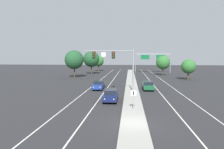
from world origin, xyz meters
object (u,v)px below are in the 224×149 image
object	(u,v)px
tree_far_left_c	(98,61)
car_oncoming_navy	(111,95)
median_sign_post	(134,97)
overhead_signal_mast	(117,61)
tree_far_left_b	(74,60)
tree_far_right_a	(163,62)
car_receding_green	(148,85)
tree_far_left_a	(91,59)
car_oncoming_blue	(99,85)
highway_sign_gantry	(153,56)
tree_far_right_b	(188,67)

from	to	relation	value
tree_far_left_c	car_oncoming_navy	bearing A→B (deg)	-79.35
median_sign_post	car_oncoming_navy	xyz separation A→B (m)	(-3.00, 4.64, -0.77)
car_oncoming_navy	tree_far_left_c	world-z (taller)	tree_far_left_c
overhead_signal_mast	tree_far_left_b	xyz separation A→B (m)	(-13.83, 23.18, -0.24)
tree_far_right_a	median_sign_post	bearing A→B (deg)	-103.25
car_receding_green	tree_far_left_c	distance (m)	49.64
tree_far_left_a	overhead_signal_mast	bearing A→B (deg)	-72.39
car_oncoming_navy	tree_far_left_b	xyz separation A→B (m)	(-13.42, 29.60, 4.32)
car_oncoming_navy	tree_far_left_b	size ratio (longest dim) A/B	0.57
tree_far_left_b	tree_far_left_c	distance (m)	26.97
overhead_signal_mast	car_oncoming_blue	distance (m)	6.61
tree_far_right_a	car_oncoming_navy	bearing A→B (deg)	-108.85
highway_sign_gantry	tree_far_right_b	distance (m)	24.06
tree_far_left_c	tree_far_left_a	distance (m)	15.08
median_sign_post	car_oncoming_navy	world-z (taller)	median_sign_post
car_oncoming_blue	tree_far_left_c	world-z (taller)	tree_far_left_c
car_receding_green	highway_sign_gantry	distance (m)	40.44
overhead_signal_mast	car_oncoming_navy	world-z (taller)	overhead_signal_mast
car_receding_green	tree_far_left_b	world-z (taller)	tree_far_left_b
car_receding_green	tree_far_right_a	distance (m)	29.98
tree_far_left_b	car_oncoming_blue	bearing A→B (deg)	-62.92
car_receding_green	tree_far_left_b	bearing A→B (deg)	134.09
highway_sign_gantry	tree_far_right_a	world-z (taller)	highway_sign_gantry
overhead_signal_mast	car_oncoming_navy	xyz separation A→B (m)	(-0.41, -6.42, -4.56)
median_sign_post	car_oncoming_blue	bearing A→B (deg)	113.49
overhead_signal_mast	tree_far_left_a	world-z (taller)	tree_far_left_a
car_oncoming_blue	tree_far_right_a	world-z (taller)	tree_far_right_a
tree_far_left_b	tree_far_left_a	xyz separation A→B (m)	(2.74, 11.75, 0.09)
overhead_signal_mast	tree_far_left_a	xyz separation A→B (m)	(-11.09, 34.94, -0.15)
tree_far_left_b	tree_far_left_c	size ratio (longest dim) A/B	1.21
highway_sign_gantry	tree_far_left_b	world-z (taller)	tree_far_left_b
tree_far_left_c	tree_far_left_a	world-z (taller)	tree_far_left_a
tree_far_left_b	tree_far_left_a	bearing A→B (deg)	76.89
median_sign_post	car_oncoming_navy	distance (m)	5.58
car_oncoming_navy	tree_far_right_b	bearing A→B (deg)	56.22
tree_far_right_b	tree_far_left_c	bearing A→B (deg)	133.37
tree_far_right_b	tree_far_right_a	xyz separation A→B (m)	(-4.52, 12.13, 0.69)
car_oncoming_blue	tree_far_right_b	xyz separation A→B (m)	(20.88, 16.86, 2.67)
median_sign_post	tree_far_left_a	world-z (taller)	tree_far_left_a
car_oncoming_navy	tree_far_right_b	world-z (taller)	tree_far_right_b
tree_far_right_b	car_oncoming_navy	bearing A→B (deg)	-123.78
car_oncoming_navy	tree_far_left_c	xyz separation A→B (m)	(-10.61, 56.40, 3.42)
car_oncoming_blue	tree_far_right_a	size ratio (longest dim) A/B	0.70
tree_far_right_b	car_oncoming_blue	bearing A→B (deg)	-141.09
overhead_signal_mast	median_sign_post	size ratio (longest dim) A/B	3.79
overhead_signal_mast	tree_far_right_b	world-z (taller)	overhead_signal_mast
car_oncoming_blue	tree_far_right_a	distance (m)	33.45
car_oncoming_blue	tree_far_left_a	size ratio (longest dim) A/B	0.56
car_oncoming_navy	tree_far_right_a	world-z (taller)	tree_far_right_a
highway_sign_gantry	tree_far_right_b	bearing A→B (deg)	-74.07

